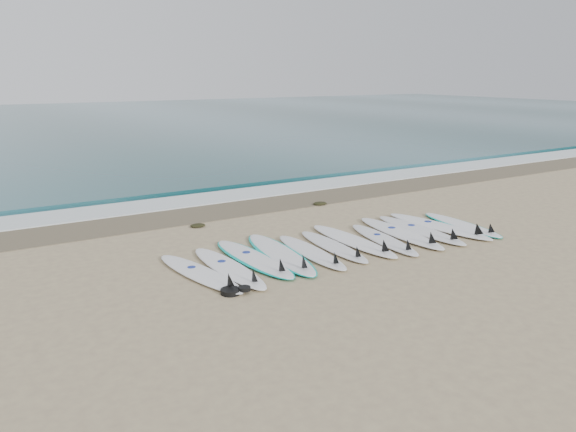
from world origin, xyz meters
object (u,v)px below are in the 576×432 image
surfboard_0 (201,273)px  surfboard_6 (355,241)px  leash_coil (234,291)px  surfboard_11 (462,225)px

surfboard_0 → surfboard_6: size_ratio=0.94×
surfboard_6 → leash_coil: size_ratio=6.01×
surfboard_11 → leash_coil: size_ratio=5.40×
surfboard_11 → leash_coil: surfboard_11 is taller
leash_coil → surfboard_0: bearing=97.5°
surfboard_0 → surfboard_11: bearing=-10.1°
surfboard_0 → surfboard_6: surfboard_6 is taller
surfboard_11 → surfboard_6: bearing=-179.5°
surfboard_6 → surfboard_11: bearing=-4.5°
surfboard_0 → leash_coil: surfboard_0 is taller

